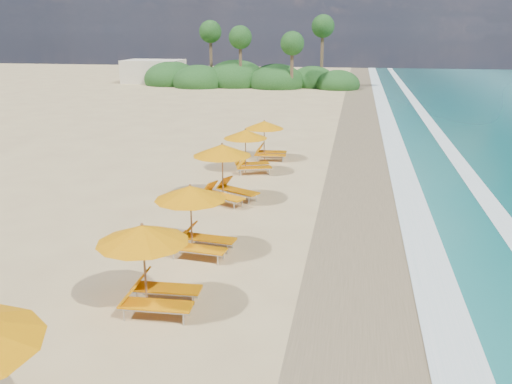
{
  "coord_description": "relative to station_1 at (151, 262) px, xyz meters",
  "views": [
    {
      "loc": [
        3.19,
        -17.1,
        6.51
      ],
      "look_at": [
        0.0,
        0.0,
        1.2
      ],
      "focal_mm": 37.59,
      "sensor_mm": 36.0,
      "label": 1
    }
  ],
  "objects": [
    {
      "name": "station_2",
      "position": [
        0.07,
        3.44,
        -0.02
      ],
      "size": [
        2.5,
        2.36,
        2.17
      ],
      "rotation": [
        0.0,
        0.0,
        -0.11
      ],
      "color": "olive",
      "rests_on": "ground"
    },
    {
      "name": "station_3",
      "position": [
        -0.26,
        8.58,
        0.06
      ],
      "size": [
        3.08,
        3.08,
        2.33
      ],
      "rotation": [
        0.0,
        0.0,
        -0.47
      ],
      "color": "olive",
      "rests_on": "ground"
    },
    {
      "name": "station_1",
      "position": [
        0.0,
        0.0,
        0.0
      ],
      "size": [
        2.45,
        2.28,
        2.22
      ],
      "rotation": [
        0.0,
        0.0,
        0.05
      ],
      "color": "olive",
      "rests_on": "ground"
    },
    {
      "name": "ground",
      "position": [
        1.37,
        6.14,
        -1.24
      ],
      "size": [
        160.0,
        160.0,
        0.0
      ],
      "primitive_type": "plane",
      "color": "tan",
      "rests_on": "ground"
    },
    {
      "name": "beach_building",
      "position": [
        -20.63,
        54.14,
        0.16
      ],
      "size": [
        7.0,
        5.0,
        2.8
      ],
      "primitive_type": "cube",
      "color": "beige",
      "rests_on": "ground"
    },
    {
      "name": "surf_foam",
      "position": [
        8.07,
        6.14,
        -1.21
      ],
      "size": [
        4.0,
        160.0,
        0.01
      ],
      "color": "white",
      "rests_on": "ground"
    },
    {
      "name": "treeline",
      "position": [
        -8.56,
        51.65,
        -0.25
      ],
      "size": [
        25.8,
        8.8,
        9.74
      ],
      "color": "#163D14",
      "rests_on": "ground"
    },
    {
      "name": "station_4",
      "position": [
        -0.26,
        13.09,
        -0.06
      ],
      "size": [
        2.67,
        2.62,
        2.1
      ],
      "rotation": [
        0.0,
        0.0,
        0.32
      ],
      "color": "olive",
      "rests_on": "ground"
    },
    {
      "name": "wet_sand",
      "position": [
        5.37,
        6.14,
        -1.24
      ],
      "size": [
        4.0,
        160.0,
        0.01
      ],
      "primitive_type": "cube",
      "color": "#8D7854",
      "rests_on": "ground"
    },
    {
      "name": "station_5",
      "position": [
        0.15,
        15.86,
        -0.08
      ],
      "size": [
        2.33,
        2.18,
        2.07
      ],
      "rotation": [
        0.0,
        0.0,
        0.08
      ],
      "color": "olive",
      "rests_on": "ground"
    }
  ]
}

